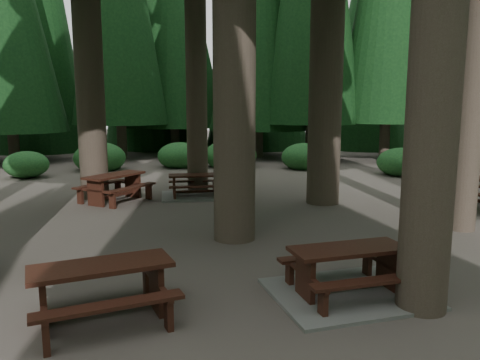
% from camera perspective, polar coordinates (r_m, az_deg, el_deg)
% --- Properties ---
extents(ground, '(80.00, 80.00, 0.00)m').
position_cam_1_polar(ground, '(9.69, -5.59, -7.16)').
color(ground, '#544B44').
rests_on(ground, ground).
extents(picnic_table_a, '(2.71, 2.56, 0.72)m').
position_cam_1_polar(picnic_table_a, '(7.01, 12.98, -11.77)').
color(picnic_table_a, gray).
rests_on(picnic_table_a, ground).
extents(picnic_table_b, '(1.93, 2.16, 0.78)m').
position_cam_1_polar(picnic_table_b, '(13.65, -15.01, -0.41)').
color(picnic_table_b, '#371910').
rests_on(picnic_table_b, ground).
extents(picnic_table_c, '(2.43, 2.24, 0.67)m').
position_cam_1_polar(picnic_table_c, '(14.03, -5.50, -1.16)').
color(picnic_table_c, gray).
rests_on(picnic_table_c, ground).
extents(picnic_table_d, '(2.45, 2.38, 0.83)m').
position_cam_1_polar(picnic_table_d, '(13.89, 27.21, -0.84)').
color(picnic_table_d, '#371910').
rests_on(picnic_table_d, ground).
extents(picnic_table_e, '(2.22, 2.15, 0.75)m').
position_cam_1_polar(picnic_table_e, '(6.26, -16.47, -11.97)').
color(picnic_table_e, '#371910').
rests_on(picnic_table_e, ground).
extents(shrub_ring, '(23.86, 24.64, 1.49)m').
position_cam_1_polar(shrub_ring, '(10.10, -0.49, -4.09)').
color(shrub_ring, '#1D5629').
rests_on(shrub_ring, ground).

